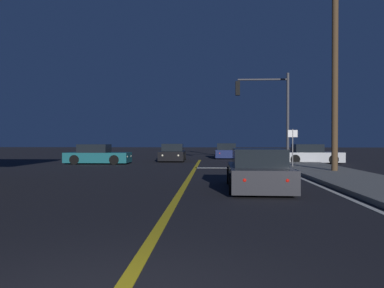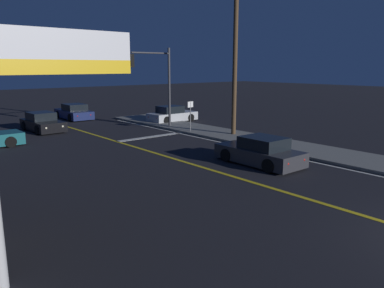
# 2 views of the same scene
# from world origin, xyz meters

# --- Properties ---
(sidewalk_right) EXTENTS (3.20, 35.54, 0.15)m
(sidewalk_right) POSITION_xyz_m (6.60, 9.87, 0.07)
(sidewalk_right) COLOR slate
(sidewalk_right) RESTS_ON ground
(lane_line_center) EXTENTS (0.20, 33.56, 0.01)m
(lane_line_center) POSITION_xyz_m (0.00, 9.87, 0.01)
(lane_line_center) COLOR gold
(lane_line_center) RESTS_ON ground
(lane_line_edge_right) EXTENTS (0.16, 33.56, 0.01)m
(lane_line_edge_right) POSITION_xyz_m (4.75, 9.87, 0.01)
(lane_line_edge_right) COLOR silver
(lane_line_edge_right) RESTS_ON ground
(stop_bar) EXTENTS (5.00, 0.50, 0.01)m
(stop_bar) POSITION_xyz_m (2.50, 18.24, 0.01)
(stop_bar) COLOR silver
(stop_bar) RESTS_ON ground
(car_mid_block_charcoal) EXTENTS (2.03, 4.31, 1.34)m
(car_mid_block_charcoal) POSITION_xyz_m (2.48, 9.01, 0.58)
(car_mid_block_charcoal) COLOR #2D2D33
(car_mid_block_charcoal) RESTS_ON ground
(car_parked_curb_silver) EXTENTS (4.21, 1.96, 1.34)m
(car_parked_curb_silver) POSITION_xyz_m (7.82, 22.92, 0.58)
(car_parked_curb_silver) COLOR #B2B5BA
(car_parked_curb_silver) RESTS_ON ground
(car_lead_oncoming_navy) EXTENTS (2.06, 4.65, 1.34)m
(car_lead_oncoming_navy) POSITION_xyz_m (2.26, 29.92, 0.58)
(car_lead_oncoming_navy) COLOR navy
(car_lead_oncoming_navy) RESTS_ON ground
(car_following_oncoming_black) EXTENTS (2.05, 4.28, 1.34)m
(car_following_oncoming_black) POSITION_xyz_m (-2.09, 25.27, 0.58)
(car_following_oncoming_black) COLOR black
(car_following_oncoming_black) RESTS_ON ground
(traffic_signal_near_right) EXTENTS (3.42, 0.28, 5.90)m
(traffic_signal_near_right) POSITION_xyz_m (4.63, 20.54, 3.90)
(traffic_signal_near_right) COLOR #38383D
(traffic_signal_near_right) RESTS_ON ground
(utility_pole_right) EXTENTS (1.65, 0.30, 11.34)m
(utility_pole_right) POSITION_xyz_m (6.90, 14.94, 5.87)
(utility_pole_right) COLOR #4C3823
(utility_pole_right) RESTS_ON ground
(street_sign_corner) EXTENTS (0.56, 0.12, 2.24)m
(street_sign_corner) POSITION_xyz_m (5.50, 17.74, 1.52)
(street_sign_corner) COLOR slate
(street_sign_corner) RESTS_ON ground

